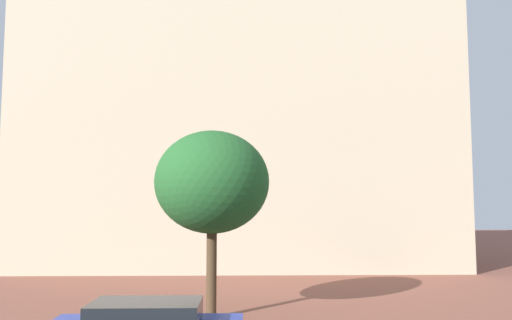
# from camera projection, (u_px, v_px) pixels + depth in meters

# --- Properties ---
(landmark_building) EXTENTS (24.36, 13.41, 40.21)m
(landmark_building) POSITION_uv_depth(u_px,v_px,m) (246.00, 75.00, 32.50)
(landmark_building) COLOR beige
(landmark_building) RESTS_ON ground_plane
(tree_curb_far) EXTENTS (3.65, 3.65, 5.90)m
(tree_curb_far) POSITION_uv_depth(u_px,v_px,m) (212.00, 183.00, 16.03)
(tree_curb_far) COLOR #4C3823
(tree_curb_far) RESTS_ON ground_plane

